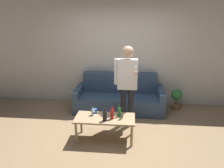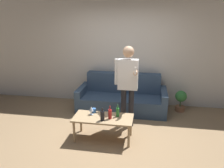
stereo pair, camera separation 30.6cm
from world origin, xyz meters
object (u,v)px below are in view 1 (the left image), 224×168
at_px(couch, 119,97).
at_px(coffee_table, 105,120).
at_px(person_standing_front, 127,80).
at_px(bottle_orange, 119,112).

distance_m(couch, coffee_table, 1.46).
bearing_deg(person_standing_front, coffee_table, -122.21).
relative_size(bottle_orange, person_standing_front, 0.13).
xyz_separation_m(coffee_table, bottle_orange, (0.26, 0.08, 0.14)).
bearing_deg(bottle_orange, couch, 93.47).
bearing_deg(coffee_table, person_standing_front, 57.79).
height_order(coffee_table, person_standing_front, person_standing_front).
bearing_deg(coffee_table, couch, 83.02).
bearing_deg(bottle_orange, coffee_table, -162.32).
height_order(couch, bottle_orange, couch).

